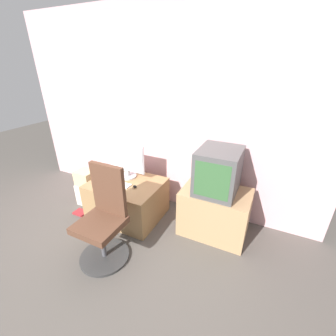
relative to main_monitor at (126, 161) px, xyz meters
name	(u,v)px	position (x,y,z in m)	size (l,w,h in m)	color
ground_plane	(103,256)	(0.26, -0.89, -0.75)	(12.00, 12.00, 0.00)	#4C4742
wall_back	(158,114)	(0.26, 0.43, 0.55)	(4.40, 0.05, 2.60)	#CC9EA3
desk	(127,199)	(0.07, -0.15, -0.49)	(0.92, 0.73, 0.51)	#937047
side_stand	(214,212)	(1.23, 0.03, -0.46)	(0.79, 0.53, 0.58)	#A37F56
main_monitor	(126,161)	(0.00, 0.00, 0.00)	(0.54, 0.24, 0.48)	#B2B2B7
keyboard	(118,184)	(0.02, -0.23, -0.23)	(0.34, 0.12, 0.01)	white
mouse	(135,187)	(0.25, -0.21, -0.22)	(0.05, 0.04, 0.03)	black
crt_tv	(218,171)	(1.21, 0.04, 0.09)	(0.45, 0.53, 0.51)	#474747
office_chair	(104,222)	(0.28, -0.84, -0.31)	(0.53, 0.53, 1.04)	#333333
cardboard_box_lower	(89,193)	(-0.62, -0.16, -0.59)	(0.28, 0.26, 0.32)	beige
cardboard_box_upper	(86,178)	(-0.62, -0.16, -0.32)	(0.25, 0.24, 0.21)	#D1B27F
book	(80,212)	(-0.55, -0.43, -0.73)	(0.18, 0.14, 0.02)	maroon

